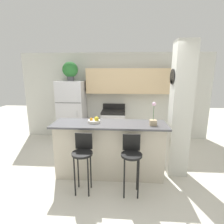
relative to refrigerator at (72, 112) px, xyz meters
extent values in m
plane|color=beige|center=(1.22, -1.70, -0.88)|extent=(14.00, 14.00, 0.00)
cube|color=silver|center=(1.22, 0.41, 0.39)|extent=(5.60, 0.06, 2.55)
cube|color=tan|center=(1.64, 0.22, 0.87)|extent=(2.46, 0.32, 0.70)
cube|color=white|center=(1.19, 0.24, 0.75)|extent=(0.70, 0.28, 0.12)
cube|color=silver|center=(2.55, -1.55, 0.39)|extent=(0.36, 0.32, 2.55)
cylinder|color=black|center=(2.36, -1.55, 1.04)|extent=(0.02, 0.27, 0.27)
cylinder|color=white|center=(2.35, -1.55, 1.04)|extent=(0.01, 0.24, 0.24)
cube|color=beige|center=(1.22, -1.70, -0.37)|extent=(2.03, 0.51, 1.02)
cube|color=#4C4C51|center=(1.22, -1.70, 0.16)|extent=(2.15, 0.63, 0.04)
cube|color=silver|center=(0.00, 0.00, -0.28)|extent=(0.73, 0.69, 1.20)
cube|color=silver|center=(0.00, 0.00, 0.60)|extent=(0.73, 0.69, 0.56)
cube|color=#333333|center=(0.00, -0.35, 0.32)|extent=(0.69, 0.01, 0.01)
cylinder|color=#B2B2B7|center=(0.23, -0.36, -0.22)|extent=(0.02, 0.02, 0.66)
cube|color=silver|center=(1.19, 0.05, -0.46)|extent=(0.67, 0.61, 0.85)
cube|color=black|center=(1.19, 0.05, 0.00)|extent=(0.67, 0.61, 0.06)
cube|color=black|center=(1.19, 0.34, 0.11)|extent=(0.67, 0.04, 0.16)
cube|color=black|center=(1.19, -0.26, -0.41)|extent=(0.40, 0.01, 0.27)
cylinder|color=black|center=(0.82, -2.27, -0.18)|extent=(0.34, 0.34, 0.03)
cube|color=black|center=(0.82, -2.12, -0.02)|extent=(0.29, 0.02, 0.28)
cylinder|color=black|center=(0.71, -2.38, -0.54)|extent=(0.02, 0.02, 0.69)
cylinder|color=black|center=(0.93, -2.38, -0.54)|extent=(0.02, 0.02, 0.69)
cylinder|color=black|center=(0.71, -2.15, -0.54)|extent=(0.02, 0.02, 0.69)
cylinder|color=black|center=(0.93, -2.15, -0.54)|extent=(0.02, 0.02, 0.69)
cylinder|color=black|center=(1.62, -2.27, -0.18)|extent=(0.34, 0.34, 0.03)
cube|color=black|center=(1.62, -2.12, -0.02)|extent=(0.29, 0.02, 0.28)
cylinder|color=black|center=(1.51, -2.38, -0.54)|extent=(0.02, 0.02, 0.69)
cylinder|color=black|center=(1.73, -2.38, -0.54)|extent=(0.02, 0.02, 0.69)
cylinder|color=black|center=(1.51, -2.15, -0.54)|extent=(0.02, 0.02, 0.69)
cylinder|color=black|center=(1.73, -2.15, -0.54)|extent=(0.02, 0.02, 0.69)
cylinder|color=#4C4C51|center=(0.00, 0.00, 0.95)|extent=(0.19, 0.19, 0.14)
sphere|color=#286B2D|center=(0.00, 0.00, 1.19)|extent=(0.42, 0.42, 0.42)
cube|color=tan|center=(2.02, -1.77, 0.22)|extent=(0.12, 0.12, 0.10)
cylinder|color=#386633|center=(2.02, -1.77, 0.41)|extent=(0.01, 0.01, 0.27)
sphere|color=#E5B2D1|center=(2.02, -1.77, 0.57)|extent=(0.07, 0.07, 0.07)
cylinder|color=silver|center=(0.92, -1.68, 0.20)|extent=(0.23, 0.23, 0.05)
sphere|color=gold|center=(0.97, -1.69, 0.25)|extent=(0.09, 0.09, 0.09)
sphere|color=orange|center=(0.87, -1.69, 0.25)|extent=(0.06, 0.06, 0.06)
camera|label=1|loc=(1.48, -4.84, 1.11)|focal=28.00mm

